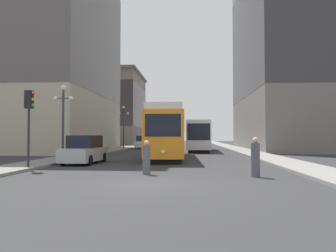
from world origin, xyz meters
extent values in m
plane|color=#303033|center=(0.00, 0.00, 0.00)|extent=(200.00, 200.00, 0.00)
cube|color=gray|center=(-7.79, 40.00, 0.07)|extent=(2.54, 120.00, 0.15)
cube|color=gray|center=(7.79, 40.00, 0.07)|extent=(2.54, 120.00, 0.15)
cube|color=black|center=(-0.27, 13.76, 0.17)|extent=(2.63, 11.73, 0.35)
cube|color=orange|center=(-0.27, 13.76, 1.90)|extent=(3.06, 12.76, 3.10)
cube|color=black|center=(-0.27, 13.76, 2.60)|extent=(3.07, 12.25, 1.08)
cube|color=silver|center=(-0.27, 13.76, 3.67)|extent=(2.84, 12.50, 0.44)
cube|color=black|center=(-0.04, 7.44, 2.44)|extent=(2.21, 0.16, 1.40)
sphere|color=#F2EACC|center=(-0.04, 7.37, 0.80)|extent=(0.24, 0.24, 0.24)
cube|color=black|center=(2.63, 25.82, 0.17)|extent=(2.44, 10.61, 0.35)
cube|color=silver|center=(2.63, 25.82, 1.90)|extent=(2.85, 11.54, 3.10)
cube|color=black|center=(2.63, 25.82, 2.44)|extent=(2.86, 11.08, 1.30)
cube|color=black|center=(2.49, 20.10, 2.21)|extent=(2.31, 0.14, 1.71)
cylinder|color=black|center=(-6.00, 31.58, 0.32)|extent=(0.21, 0.65, 0.64)
cylinder|color=black|center=(-6.15, 34.37, 0.32)|extent=(0.21, 0.65, 0.64)
cylinder|color=black|center=(-4.29, 31.67, 0.32)|extent=(0.21, 0.65, 0.64)
cylinder|color=black|center=(-4.44, 34.46, 0.32)|extent=(0.21, 0.65, 0.64)
cube|color=silver|center=(-5.22, 33.02, 0.60)|extent=(2.03, 4.60, 0.84)
cube|color=black|center=(-5.23, 33.13, 1.42)|extent=(1.71, 2.56, 0.80)
cylinder|color=black|center=(-6.13, 6.95, 0.32)|extent=(0.21, 0.65, 0.64)
cylinder|color=black|center=(-6.02, 9.61, 0.32)|extent=(0.21, 0.65, 0.64)
cylinder|color=black|center=(-4.42, 6.89, 0.32)|extent=(0.21, 0.65, 0.64)
cylinder|color=black|center=(-4.31, 9.54, 0.32)|extent=(0.21, 0.65, 0.64)
cube|color=#B2B2B7|center=(-5.22, 8.25, 0.60)|extent=(1.97, 4.35, 0.84)
cube|color=black|center=(-5.22, 8.35, 1.42)|extent=(1.68, 2.42, 0.80)
cylinder|color=#4C4C56|center=(4.45, 2.31, 0.74)|extent=(0.39, 0.39, 1.48)
sphere|color=tan|center=(4.45, 2.31, 1.60)|extent=(0.26, 0.26, 0.26)
cylinder|color=#4C4C56|center=(-0.42, 2.88, 0.68)|extent=(0.35, 0.35, 1.35)
sphere|color=tan|center=(-0.42, 2.88, 1.46)|extent=(0.24, 0.24, 0.24)
cylinder|color=#232328|center=(-6.92, 4.38, 2.17)|extent=(0.12, 0.12, 4.05)
cube|color=black|center=(-6.92, 4.38, 3.72)|extent=(0.36, 0.36, 0.95)
sphere|color=red|center=(-6.72, 4.38, 4.03)|extent=(0.18, 0.18, 0.18)
sphere|color=gold|center=(-6.72, 4.38, 3.72)|extent=(0.18, 0.18, 0.18)
sphere|color=green|center=(-6.72, 4.38, 3.42)|extent=(0.18, 0.18, 0.18)
cylinder|color=#333338|center=(-7.12, 9.31, 2.55)|extent=(0.16, 0.16, 4.81)
sphere|color=white|center=(-7.12, 9.31, 5.12)|extent=(0.36, 0.36, 0.36)
sphere|color=white|center=(-7.67, 9.31, 4.38)|extent=(0.31, 0.31, 0.31)
sphere|color=white|center=(-6.57, 9.31, 4.38)|extent=(0.31, 0.31, 0.31)
cube|color=#333338|center=(-7.12, 9.31, 4.38)|extent=(1.10, 0.06, 0.06)
cylinder|color=#333338|center=(-7.12, 28.87, 2.78)|extent=(0.16, 0.16, 5.25)
sphere|color=white|center=(-7.12, 28.87, 5.56)|extent=(0.36, 0.36, 0.36)
sphere|color=white|center=(-7.67, 28.87, 4.77)|extent=(0.31, 0.31, 0.31)
sphere|color=white|center=(-6.57, 28.87, 4.77)|extent=(0.31, 0.31, 0.31)
cube|color=#333338|center=(-7.12, 28.87, 4.77)|extent=(1.10, 0.06, 0.06)
cube|color=slate|center=(-16.75, 54.26, 7.35)|extent=(15.37, 16.35, 14.70)
cube|color=#3D3838|center=(-16.75, 54.26, 8.08)|extent=(15.41, 16.39, 8.82)
cube|color=#685F56|center=(-16.75, 54.26, 14.95)|extent=(15.97, 16.95, 0.50)
cube|color=#B2A893|center=(-17.01, 25.32, 13.22)|extent=(15.90, 19.87, 26.43)
cube|color=#595451|center=(-17.01, 25.32, 14.54)|extent=(15.94, 19.91, 15.86)
cube|color=slate|center=(14.88, 31.17, 14.09)|extent=(11.63, 22.77, 28.19)
cube|color=#383538|center=(14.88, 31.17, 15.50)|extent=(11.67, 22.81, 16.91)
camera|label=1|loc=(1.60, -11.49, 1.78)|focal=33.23mm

